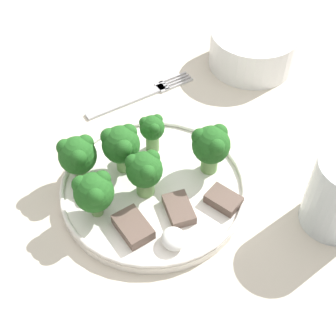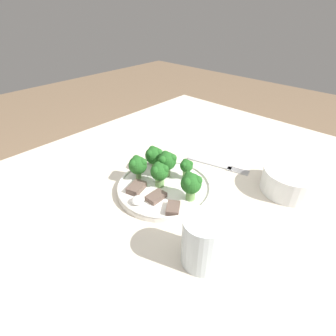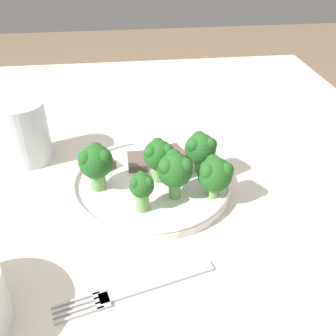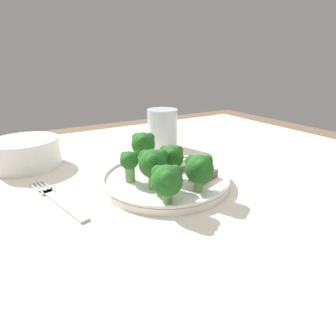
{
  "view_description": "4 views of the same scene",
  "coord_description": "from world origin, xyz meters",
  "px_view_note": "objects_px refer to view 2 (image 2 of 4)",
  "views": [
    {
      "loc": [
        0.39,
        -0.11,
        1.26
      ],
      "look_at": [
        0.01,
        0.01,
        0.8
      ],
      "focal_mm": 50.0,
      "sensor_mm": 36.0,
      "label": 1
    },
    {
      "loc": [
        0.41,
        0.36,
        1.19
      ],
      "look_at": [
        0.0,
        -0.02,
        0.83
      ],
      "focal_mm": 28.0,
      "sensor_mm": 36.0,
      "label": 2
    },
    {
      "loc": [
        -0.46,
        0.03,
        1.13
      ],
      "look_at": [
        0.04,
        -0.04,
        0.8
      ],
      "focal_mm": 42.0,
      "sensor_mm": 36.0,
      "label": 3
    },
    {
      "loc": [
        -0.21,
        -0.4,
        0.99
      ],
      "look_at": [
        0.03,
        -0.01,
        0.8
      ],
      "focal_mm": 28.0,
      "sensor_mm": 36.0,
      "label": 4
    }
  ],
  "objects_px": {
    "cream_bowl": "(291,181)",
    "dinner_plate": "(164,187)",
    "fork": "(216,165)",
    "drinking_glass": "(203,243)"
  },
  "relations": [
    {
      "from": "cream_bowl",
      "to": "drinking_glass",
      "type": "relative_size",
      "value": 1.38
    },
    {
      "from": "dinner_plate",
      "to": "drinking_glass",
      "type": "relative_size",
      "value": 2.34
    },
    {
      "from": "cream_bowl",
      "to": "dinner_plate",
      "type": "bearing_deg",
      "value": -47.17
    },
    {
      "from": "drinking_glass",
      "to": "fork",
      "type": "bearing_deg",
      "value": -150.65
    },
    {
      "from": "fork",
      "to": "dinner_plate",
      "type": "bearing_deg",
      "value": -9.43
    },
    {
      "from": "cream_bowl",
      "to": "drinking_glass",
      "type": "distance_m",
      "value": 0.33
    },
    {
      "from": "dinner_plate",
      "to": "fork",
      "type": "height_order",
      "value": "dinner_plate"
    },
    {
      "from": "dinner_plate",
      "to": "cream_bowl",
      "type": "bearing_deg",
      "value": 132.83
    },
    {
      "from": "fork",
      "to": "drinking_glass",
      "type": "distance_m",
      "value": 0.35
    },
    {
      "from": "cream_bowl",
      "to": "drinking_glass",
      "type": "xyz_separation_m",
      "value": [
        0.33,
        -0.04,
        0.02
      ]
    }
  ]
}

